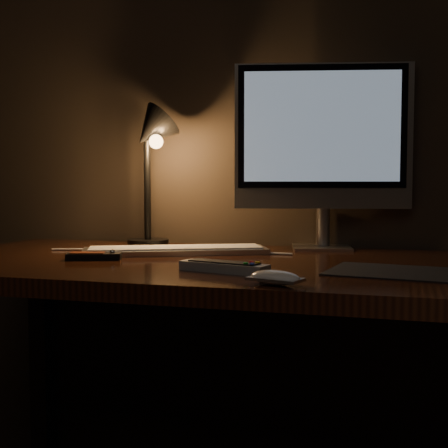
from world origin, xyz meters
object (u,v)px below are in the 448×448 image
(desk, at_px, (243,308))
(desk_lamp, at_px, (151,150))
(tv_remote, at_px, (224,267))
(monitor, at_px, (323,140))
(keyboard, at_px, (176,250))
(mouse, at_px, (275,280))
(media_remote, at_px, (94,256))

(desk, xyz_separation_m, desk_lamp, (-0.32, 0.18, 0.41))
(tv_remote, relative_size, desk_lamp, 0.49)
(desk, xyz_separation_m, monitor, (0.17, 0.26, 0.44))
(keyboard, distance_m, mouse, 0.56)
(desk, height_order, mouse, mouse)
(mouse, distance_m, desk_lamp, 0.79)
(keyboard, bearing_deg, desk_lamp, 108.28)
(keyboard, xyz_separation_m, desk_lamp, (-0.13, 0.14, 0.28))
(desk, relative_size, keyboard, 3.25)
(media_remote, xyz_separation_m, tv_remote, (0.37, -0.11, 0.00))
(mouse, xyz_separation_m, desk_lamp, (-0.48, 0.56, 0.27))
(keyboard, relative_size, media_remote, 3.46)
(desk, bearing_deg, desk_lamp, 151.34)
(tv_remote, bearing_deg, monitor, 89.56)
(mouse, bearing_deg, desk, 129.30)
(media_remote, bearing_deg, desk, 2.28)
(desk, bearing_deg, tv_remote, -84.95)
(mouse, distance_m, tv_remote, 0.19)
(monitor, distance_m, media_remote, 0.72)
(media_remote, distance_m, tv_remote, 0.39)
(desk_lamp, bearing_deg, monitor, 31.55)
(media_remote, bearing_deg, keyboard, 30.53)
(monitor, xyz_separation_m, mouse, (-0.01, -0.64, -0.30))
(mouse, xyz_separation_m, tv_remote, (-0.14, 0.13, 0.00))
(keyboard, bearing_deg, tv_remote, -77.57)
(desk, relative_size, monitor, 3.05)
(tv_remote, bearing_deg, desk, 110.38)
(desk, relative_size, media_remote, 11.25)
(mouse, height_order, media_remote, media_remote)
(desk, relative_size, mouse, 15.64)
(tv_remote, bearing_deg, mouse, -28.50)
(tv_remote, height_order, desk_lamp, desk_lamp)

